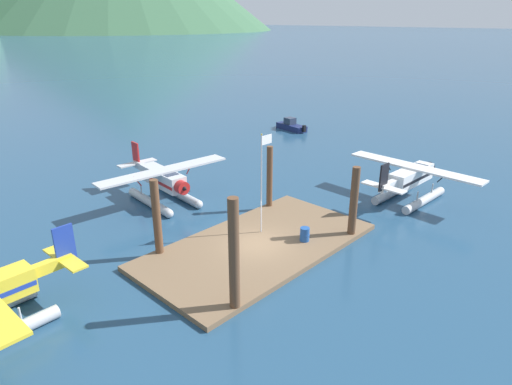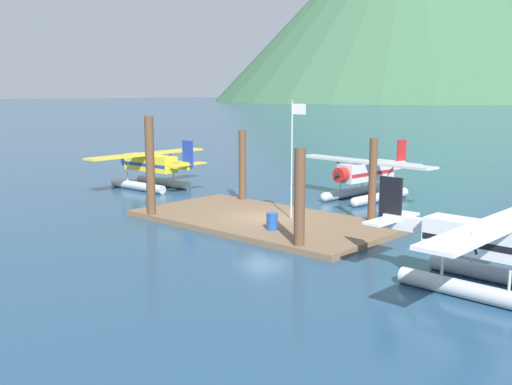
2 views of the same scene
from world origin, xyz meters
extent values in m
plane|color=navy|center=(0.00, 0.00, 0.00)|extent=(1200.00, 1200.00, 0.00)
cube|color=brown|center=(0.00, 0.00, 0.15)|extent=(14.65, 7.64, 0.30)
cylinder|color=brown|center=(-5.33, -3.55, 2.95)|extent=(0.51, 0.51, 5.91)
cylinder|color=brown|center=(5.18, -3.34, 2.38)|extent=(0.50, 0.50, 4.76)
cylinder|color=brown|center=(-4.75, 3.47, 2.41)|extent=(0.48, 0.48, 4.83)
cylinder|color=brown|center=(4.90, 3.48, 2.39)|extent=(0.43, 0.43, 4.79)
cylinder|color=silver|center=(1.32, 0.95, 3.49)|extent=(0.08, 0.08, 6.38)
cube|color=white|center=(1.77, 0.95, 6.33)|extent=(0.90, 0.03, 0.56)
sphere|color=gold|center=(1.32, 0.95, 6.73)|extent=(0.10, 0.10, 0.10)
cylinder|color=#1E4C99|center=(2.28, -1.82, 0.74)|extent=(0.58, 0.58, 0.88)
torus|color=#1E4C99|center=(2.28, -1.82, 0.74)|extent=(0.62, 0.62, 0.04)
cylinder|color=#B7BABF|center=(1.66, 10.14, 0.32)|extent=(1.16, 5.64, 0.64)
sphere|color=#B7BABF|center=(1.40, 7.35, 0.32)|extent=(0.64, 0.64, 0.64)
cylinder|color=#B7BABF|center=(-0.83, 10.37, 0.32)|extent=(1.16, 5.64, 0.64)
sphere|color=#B7BABF|center=(-1.09, 7.58, 0.32)|extent=(0.64, 0.64, 0.64)
cylinder|color=#B7BABF|center=(1.55, 8.95, 0.99)|extent=(0.10, 0.10, 0.70)
cylinder|color=#B7BABF|center=(1.77, 11.33, 0.99)|extent=(0.10, 0.10, 0.70)
cylinder|color=#B7BABF|center=(-0.94, 9.18, 0.99)|extent=(0.10, 0.10, 0.70)
cylinder|color=#B7BABF|center=(-0.72, 11.57, 0.99)|extent=(0.10, 0.10, 0.70)
cube|color=silver|center=(0.42, 10.26, 1.94)|extent=(1.68, 4.89, 1.20)
cube|color=#B21E1E|center=(0.42, 10.26, 1.84)|extent=(1.69, 4.80, 0.24)
cube|color=#283347|center=(0.32, 9.18, 2.27)|extent=(1.15, 1.19, 0.56)
cube|color=silver|center=(0.39, 9.96, 2.61)|extent=(10.49, 2.36, 0.14)
cylinder|color=#B21E1E|center=(2.58, 9.75, 2.27)|extent=(0.63, 0.14, 0.84)
cylinder|color=#B21E1E|center=(-1.80, 10.16, 2.27)|extent=(0.63, 0.14, 0.84)
cylinder|color=#B21E1E|center=(0.17, 7.57, 1.94)|extent=(1.01, 0.69, 0.96)
cone|color=black|center=(0.13, 7.12, 1.94)|extent=(0.39, 0.38, 0.36)
cube|color=silver|center=(0.72, 13.49, 2.04)|extent=(0.64, 2.23, 0.56)
cube|color=#B21E1E|center=(0.80, 14.39, 2.89)|extent=(0.21, 1.01, 1.90)
cube|color=silver|center=(0.79, 14.29, 2.14)|extent=(3.26, 1.09, 0.10)
cylinder|color=#B7BABF|center=(13.74, -1.84, 0.32)|extent=(5.62, 0.80, 0.64)
sphere|color=#B7BABF|center=(16.54, -1.92, 0.32)|extent=(0.64, 0.64, 0.64)
cylinder|color=#B7BABF|center=(13.66, -4.34, 0.32)|extent=(5.62, 0.80, 0.64)
sphere|color=#B7BABF|center=(16.46, -4.42, 0.32)|extent=(0.64, 0.64, 0.64)
cylinder|color=#B7BABF|center=(14.94, -1.87, 0.99)|extent=(0.10, 0.10, 0.70)
cylinder|color=#B7BABF|center=(12.54, -1.80, 0.99)|extent=(0.10, 0.10, 0.70)
cylinder|color=#B7BABF|center=(14.86, -4.37, 0.99)|extent=(0.10, 0.10, 0.70)
cylinder|color=#B7BABF|center=(12.46, -4.30, 0.99)|extent=(0.10, 0.10, 0.70)
cube|color=white|center=(13.70, -3.09, 1.94)|extent=(4.83, 1.38, 1.20)
cube|color=black|center=(13.70, -3.09, 1.84)|extent=(4.74, 1.40, 0.24)
cube|color=#283347|center=(14.78, -3.12, 2.27)|extent=(1.13, 1.09, 0.56)
cube|color=white|center=(14.00, -3.10, 2.61)|extent=(1.71, 10.44, 0.14)
cylinder|color=black|center=(14.07, -0.90, 2.27)|extent=(0.10, 0.62, 0.84)
cylinder|color=black|center=(13.94, -5.30, 2.27)|extent=(0.10, 0.62, 0.84)
cylinder|color=black|center=(16.40, -3.17, 1.94)|extent=(0.63, 0.98, 0.96)
cone|color=black|center=(16.85, -3.18, 1.94)|extent=(0.36, 0.37, 0.36)
cube|color=white|center=(10.45, -2.99, 2.04)|extent=(2.21, 0.50, 0.56)
cube|color=black|center=(9.55, -2.97, 2.89)|extent=(1.00, 0.15, 1.90)
cube|color=white|center=(9.65, -2.97, 2.14)|extent=(0.89, 3.22, 0.10)
cylinder|color=#B7BABF|center=(-12.99, 2.16, 0.99)|extent=(0.10, 0.10, 0.70)
cube|color=yellow|center=(-10.97, 3.47, 2.04)|extent=(2.21, 0.50, 0.56)
cube|color=#1E389E|center=(-10.07, 3.49, 2.89)|extent=(1.00, 0.15, 1.90)
cube|color=yellow|center=(-10.17, 3.49, 2.14)|extent=(0.88, 3.22, 0.10)
cube|color=navy|center=(25.23, 18.10, 0.35)|extent=(2.10, 4.38, 0.70)
sphere|color=navy|center=(25.54, 20.18, 0.35)|extent=(0.70, 0.70, 0.70)
cube|color=#283347|center=(25.27, 18.39, 1.10)|extent=(1.26, 1.35, 0.80)
cube|color=black|center=(24.89, 15.84, 0.60)|extent=(0.40, 0.37, 0.80)
camera|label=1|loc=(-17.63, -16.68, 13.22)|focal=31.38mm
camera|label=2|loc=(21.07, -24.05, 7.22)|focal=41.07mm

